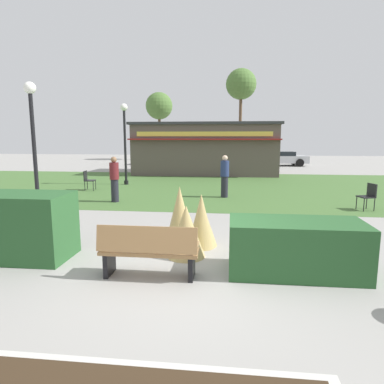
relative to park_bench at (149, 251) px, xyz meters
The scene contains 21 objects.
ground_plane 0.85m from the park_bench, 12.80° to the left, with size 80.00×80.00×0.00m, color #999691.
lawn_patch 11.15m from the park_bench, 86.51° to the left, with size 36.00×12.00×0.01m, color #446B33.
park_bench is the anchor object (origin of this frame).
hedge_left 3.07m from the park_bench, 167.03° to the left, with size 2.38×1.10×1.31m, color #28562B.
hedge_right 2.59m from the park_bench, 11.28° to the left, with size 2.34×1.10×0.95m, color #28562B.
ornamental_grass_behind_left 1.22m from the park_bench, 65.83° to the left, with size 0.77×0.77×1.06m, color tan.
ornamental_grass_behind_right 2.09m from the park_bench, 83.75° to the left, with size 0.66×0.66×1.30m, color tan.
ornamental_grass_behind_center 2.02m from the park_bench, 67.44° to the left, with size 0.65×0.65×0.93m, color tan.
ornamental_grass_behind_far 1.92m from the park_bench, 66.93° to the left, with size 0.61×0.61×1.19m, color tan.
lamppost_mid 6.76m from the park_bench, 136.17° to the left, with size 0.36×0.36×4.03m.
lamppost_far 12.12m from the park_bench, 109.12° to the left, with size 0.36×0.36×4.03m.
food_kiosk 17.34m from the park_bench, 90.87° to the left, with size 9.37×4.97×3.31m.
cafe_chair_west 10.51m from the park_bench, 118.70° to the left, with size 0.49×0.49×0.89m.
cafe_chair_east 8.56m from the park_bench, 46.25° to the left, with size 0.55×0.55×0.89m.
person_strolling 7.27m from the park_bench, 113.57° to the left, with size 0.34×0.34×1.69m.
person_standing 8.18m from the park_bench, 81.94° to the left, with size 0.34×0.34×1.69m.
parked_car_west_slot 24.36m from the park_bench, 101.35° to the left, with size 4.34×2.33×1.20m.
parked_car_center_slot 23.88m from the park_bench, 89.67° to the left, with size 4.26×2.17×1.20m.
parked_car_east_slot 24.52m from the park_bench, 76.81° to the left, with size 4.34×2.34×1.20m.
tree_left_bg 28.17m from the park_bench, 85.33° to the left, with size 2.80×2.80×8.61m.
tree_right_bg 31.43m from the park_bench, 101.41° to the left, with size 2.80×2.80×7.01m.
Camera 1 is at (0.68, -5.60, 2.40)m, focal length 31.77 mm.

